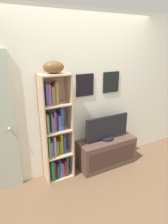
# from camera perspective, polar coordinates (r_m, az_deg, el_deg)

# --- Properties ---
(ground) EXTENTS (5.20, 5.20, 0.04)m
(ground) POSITION_cam_1_polar(r_m,az_deg,el_deg) (2.95, 10.84, -25.65)
(ground) COLOR brown
(back_wall) EXTENTS (4.80, 0.08, 2.55)m
(back_wall) POSITION_cam_1_polar(r_m,az_deg,el_deg) (3.14, -0.43, 5.08)
(back_wall) COLOR silver
(back_wall) RESTS_ON ground
(bookshelf) EXTENTS (0.43, 0.28, 1.67)m
(bookshelf) POSITION_cam_1_polar(r_m,az_deg,el_deg) (3.00, -8.58, -6.62)
(bookshelf) COLOR tan
(bookshelf) RESTS_ON ground
(football) EXTENTS (0.31, 0.23, 0.17)m
(football) POSITION_cam_1_polar(r_m,az_deg,el_deg) (2.70, -8.94, 12.92)
(football) COLOR brown
(football) RESTS_ON bookshelf
(tv_stand) EXTENTS (1.02, 0.41, 0.50)m
(tv_stand) POSITION_cam_1_polar(r_m,az_deg,el_deg) (3.52, 6.57, -11.60)
(tv_stand) COLOR #4F3830
(tv_stand) RESTS_ON ground
(television) EXTENTS (0.80, 0.22, 0.43)m
(television) POSITION_cam_1_polar(r_m,az_deg,el_deg) (3.30, 6.87, -4.72)
(television) COLOR black
(television) RESTS_ON tv_stand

